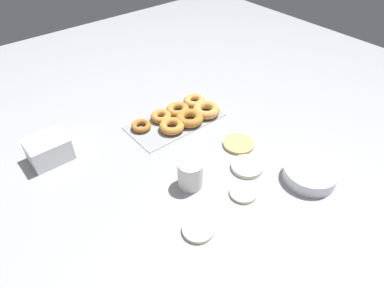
% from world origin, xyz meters
% --- Properties ---
extents(ground_plane, '(3.00, 3.00, 0.00)m').
position_xyz_m(ground_plane, '(0.00, 0.00, 0.00)').
color(ground_plane, '#9EA0A5').
extents(pancake_0, '(0.12, 0.12, 0.01)m').
position_xyz_m(pancake_0, '(-0.23, 0.01, 0.01)').
color(pancake_0, tan).
rests_on(pancake_0, ground_plane).
extents(pancake_1, '(0.10, 0.10, 0.01)m').
position_xyz_m(pancake_1, '(0.14, 0.21, 0.01)').
color(pancake_1, beige).
rests_on(pancake_1, ground_plane).
extents(pancake_2, '(0.11, 0.11, 0.02)m').
position_xyz_m(pancake_2, '(-0.16, 0.12, 0.01)').
color(pancake_2, beige).
rests_on(pancake_2, ground_plane).
extents(pancake_3, '(0.09, 0.09, 0.01)m').
position_xyz_m(pancake_3, '(-0.07, 0.20, 0.01)').
color(pancake_3, beige).
rests_on(pancake_3, ground_plane).
extents(donut_tray, '(0.39, 0.20, 0.04)m').
position_xyz_m(donut_tray, '(-0.17, -0.26, 0.02)').
color(donut_tray, '#93969B').
rests_on(donut_tray, ground_plane).
extents(batter_bowl, '(0.18, 0.18, 0.05)m').
position_xyz_m(batter_bowl, '(-0.29, 0.29, 0.02)').
color(batter_bowl, white).
rests_on(batter_bowl, ground_plane).
extents(container_stack, '(0.14, 0.12, 0.09)m').
position_xyz_m(container_stack, '(0.35, -0.37, 0.04)').
color(container_stack, white).
rests_on(container_stack, ground_plane).
extents(paper_cup, '(0.08, 0.08, 0.10)m').
position_xyz_m(paper_cup, '(0.04, 0.05, 0.05)').
color(paper_cup, white).
rests_on(paper_cup, ground_plane).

